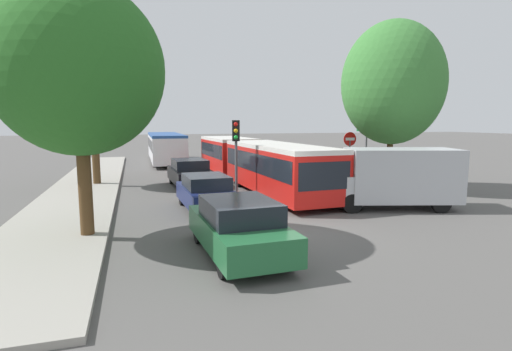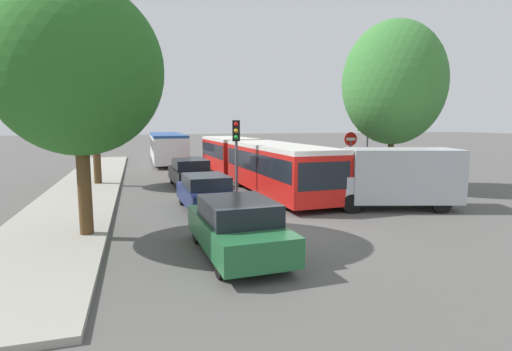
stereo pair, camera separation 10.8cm
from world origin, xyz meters
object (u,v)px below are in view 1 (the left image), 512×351
(no_entry_sign, at_px, (350,151))
(tree_left_mid, at_px, (92,92))
(traffic_light, at_px, (236,141))
(queued_car_navy, at_px, (206,192))
(queued_car_black, at_px, (190,173))
(direction_sign_post, at_px, (366,136))
(tree_left_near, at_px, (78,70))
(white_van, at_px, (395,176))
(queued_car_green, at_px, (239,227))
(articulated_bus, at_px, (253,159))
(city_bus_rear, at_px, (165,146))
(tree_right_near, at_px, (393,83))

(no_entry_sign, bearing_deg, tree_left_mid, -108.94)
(traffic_light, relative_size, tree_left_mid, 0.52)
(queued_car_navy, xyz_separation_m, queued_car_black, (0.16, 5.75, 0.04))
(direction_sign_post, relative_size, tree_left_mid, 0.55)
(no_entry_sign, xyz_separation_m, tree_left_near, (-11.83, -5.89, 2.86))
(tree_left_near, bearing_deg, tree_left_mid, 93.10)
(tree_left_mid, bearing_deg, traffic_light, -41.24)
(white_van, distance_m, traffic_light, 6.68)
(queued_car_green, xyz_separation_m, queued_car_black, (0.27, 11.12, -0.00))
(articulated_bus, xyz_separation_m, white_van, (3.51, -7.40, -0.10))
(queued_car_navy, relative_size, no_entry_sign, 1.41)
(queued_car_green, relative_size, queued_car_navy, 1.06)
(articulated_bus, bearing_deg, direction_sign_post, 72.18)
(city_bus_rear, relative_size, direction_sign_post, 3.07)
(queued_car_green, bearing_deg, traffic_light, -16.25)
(queued_car_navy, distance_m, direction_sign_post, 10.42)
(queued_car_black, xyz_separation_m, no_entry_sign, (7.77, -2.56, 1.15))
(traffic_light, xyz_separation_m, tree_right_near, (7.90, 0.16, 2.69))
(traffic_light, bearing_deg, white_van, 71.51)
(queued_car_green, xyz_separation_m, no_entry_sign, (8.04, 8.56, 1.15))
(queued_car_navy, distance_m, tree_left_near, 6.24)
(tree_left_mid, bearing_deg, white_van, -38.56)
(tree_left_near, bearing_deg, articulated_bus, 48.27)
(no_entry_sign, relative_size, tree_left_near, 0.40)
(articulated_bus, bearing_deg, no_entry_sign, 58.15)
(city_bus_rear, distance_m, tree_left_mid, 12.77)
(queued_car_black, height_order, traffic_light, traffic_light)
(queued_car_black, distance_m, white_van, 10.20)
(articulated_bus, bearing_deg, queued_car_navy, -34.56)
(queued_car_green, height_order, no_entry_sign, no_entry_sign)
(tree_left_near, bearing_deg, city_bus_rear, 79.88)
(tree_right_near, bearing_deg, no_entry_sign, 149.51)
(city_bus_rear, xyz_separation_m, queued_car_black, (0.20, -13.17, -0.65))
(city_bus_rear, height_order, queued_car_navy, city_bus_rear)
(white_van, xyz_separation_m, tree_left_mid, (-11.51, 9.18, 3.58))
(no_entry_sign, bearing_deg, city_bus_rear, -153.13)
(articulated_bus, relative_size, no_entry_sign, 5.59)
(traffic_light, bearing_deg, queued_car_navy, -23.07)
(queued_car_green, relative_size, traffic_light, 1.24)
(queued_car_navy, height_order, tree_left_mid, tree_left_mid)
(articulated_bus, height_order, queued_car_black, articulated_bus)
(queued_car_black, bearing_deg, articulated_bus, -94.00)
(no_entry_sign, bearing_deg, articulated_bus, -119.44)
(queued_car_navy, bearing_deg, direction_sign_post, -69.28)
(queued_car_green, xyz_separation_m, queued_car_navy, (0.11, 5.37, -0.04))
(queued_car_green, height_order, tree_left_mid, tree_left_mid)
(traffic_light, height_order, no_entry_sign, traffic_light)
(queued_car_black, height_order, tree_left_near, tree_left_near)
(queued_car_navy, relative_size, tree_left_mid, 0.61)
(white_van, bearing_deg, no_entry_sign, -83.64)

